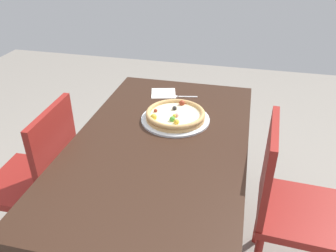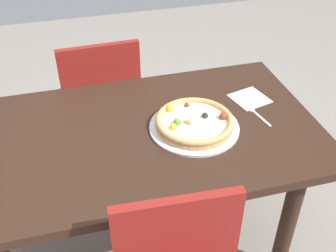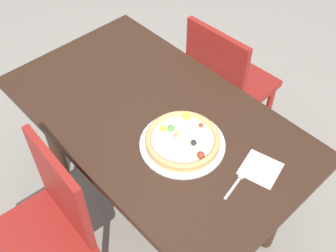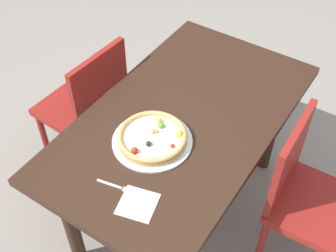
# 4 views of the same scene
# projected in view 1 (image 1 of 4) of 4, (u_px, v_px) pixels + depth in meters

# --- Properties ---
(ground_plane) EXTENTS (6.00, 6.00, 0.00)m
(ground_plane) POSITION_uv_depth(u_px,v_px,m) (161.00, 248.00, 1.93)
(ground_plane) COLOR gray
(dining_table) EXTENTS (1.37, 0.79, 0.73)m
(dining_table) POSITION_uv_depth(u_px,v_px,m) (160.00, 160.00, 1.62)
(dining_table) COLOR #331E14
(dining_table) RESTS_ON ground
(chair_near) EXTENTS (0.42, 0.42, 0.87)m
(chair_near) POSITION_uv_depth(u_px,v_px,m) (288.00, 203.00, 1.57)
(chair_near) COLOR maroon
(chair_near) RESTS_ON ground
(chair_far) EXTENTS (0.41, 0.41, 0.87)m
(chair_far) POSITION_uv_depth(u_px,v_px,m) (40.00, 177.00, 1.73)
(chair_far) COLOR maroon
(chair_far) RESTS_ON ground
(plate) EXTENTS (0.35, 0.35, 0.01)m
(plate) POSITION_uv_depth(u_px,v_px,m) (175.00, 119.00, 1.72)
(plate) COLOR silver
(plate) RESTS_ON dining_table
(pizza) EXTENTS (0.30, 0.30, 0.05)m
(pizza) POSITION_uv_depth(u_px,v_px,m) (175.00, 115.00, 1.71)
(pizza) COLOR tan
(pizza) RESTS_ON plate
(fork) EXTENTS (0.05, 0.16, 0.00)m
(fork) POSITION_uv_depth(u_px,v_px,m) (181.00, 97.00, 1.95)
(fork) COLOR silver
(fork) RESTS_ON dining_table
(napkin) EXTENTS (0.17, 0.17, 0.00)m
(napkin) POSITION_uv_depth(u_px,v_px,m) (163.00, 93.00, 1.99)
(napkin) COLOR white
(napkin) RESTS_ON dining_table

